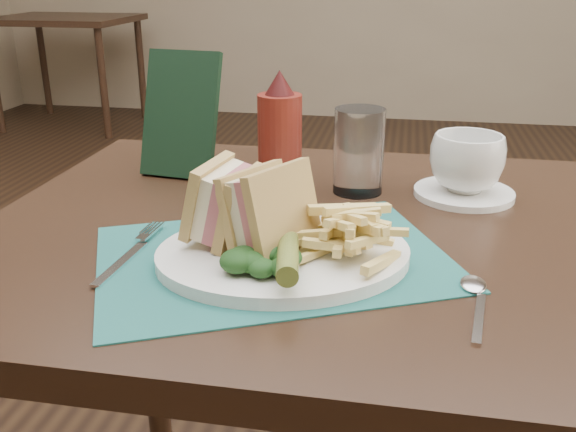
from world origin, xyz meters
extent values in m
plane|color=black|center=(0.00, 0.00, 0.00)|extent=(7.00, 7.00, 0.00)
plane|color=gray|center=(0.00, 3.50, 0.00)|extent=(6.00, 0.00, 6.00)
cube|color=#1C5A56|center=(-0.03, -0.62, 0.75)|extent=(0.50, 0.44, 0.00)
cylinder|color=#556626|center=(0.00, -0.69, 0.79)|extent=(0.04, 0.12, 0.03)
cylinder|color=white|center=(0.21, -0.35, 0.76)|extent=(0.16, 0.16, 0.01)
imported|color=white|center=(0.21, -0.35, 0.80)|extent=(0.16, 0.16, 0.09)
cylinder|color=white|center=(0.05, -0.36, 0.81)|extent=(0.10, 0.10, 0.13)
cube|color=black|center=(-0.25, -0.32, 0.85)|extent=(0.13, 0.09, 0.20)
camera|label=1|loc=(0.11, -1.30, 1.08)|focal=40.00mm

